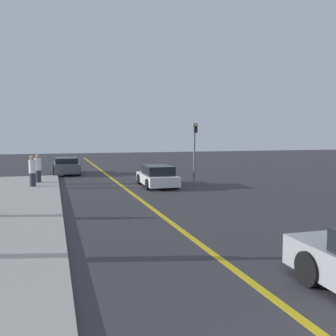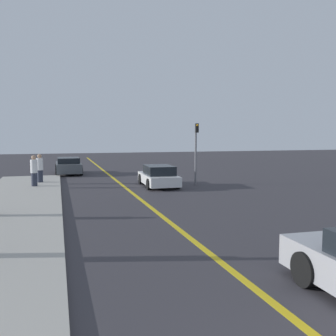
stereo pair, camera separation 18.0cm
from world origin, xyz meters
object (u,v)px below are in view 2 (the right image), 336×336
at_px(pedestrian_by_sign, 40,168).
at_px(traffic_light, 196,147).
at_px(car_ahead_center, 159,176).
at_px(pedestrian_far_standing, 34,171).
at_px(car_far_distant, 68,166).

relative_size(pedestrian_by_sign, traffic_light, 0.47).
xyz_separation_m(car_ahead_center, traffic_light, (2.40, 0.17, 1.70)).
bearing_deg(pedestrian_far_standing, traffic_light, -7.09).
xyz_separation_m(pedestrian_by_sign, traffic_light, (9.12, -2.91, 1.31)).
distance_m(pedestrian_far_standing, traffic_light, 9.52).
relative_size(car_ahead_center, traffic_light, 1.09).
height_order(car_ahead_center, pedestrian_by_sign, pedestrian_by_sign).
height_order(pedestrian_by_sign, traffic_light, traffic_light).
height_order(car_ahead_center, traffic_light, traffic_light).
bearing_deg(car_far_distant, pedestrian_far_standing, -106.50).
xyz_separation_m(car_ahead_center, car_far_distant, (-4.88, 8.61, 0.04)).
height_order(car_ahead_center, car_far_distant, car_far_distant).
distance_m(pedestrian_far_standing, pedestrian_by_sign, 1.76).
bearing_deg(pedestrian_by_sign, pedestrian_far_standing, -97.76).
bearing_deg(pedestrian_by_sign, car_ahead_center, -24.58).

